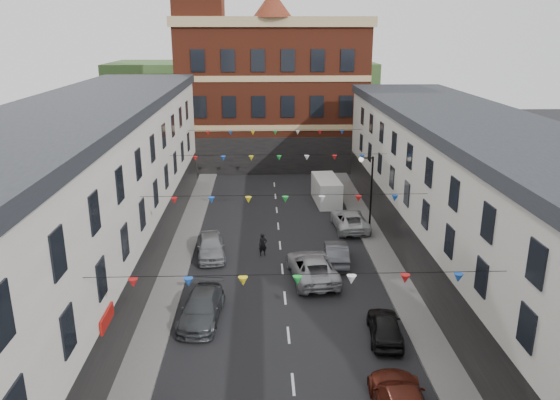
{
  "coord_description": "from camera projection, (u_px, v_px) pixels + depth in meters",
  "views": [
    {
      "loc": [
        -1.29,
        -24.23,
        14.79
      ],
      "look_at": [
        -0.12,
        8.78,
        4.43
      ],
      "focal_mm": 35.0,
      "sensor_mm": 36.0,
      "label": 1
    }
  ],
  "objects": [
    {
      "name": "ground",
      "position": [
        288.0,
        335.0,
        27.58
      ],
      "size": [
        160.0,
        160.0,
        0.0
      ],
      "primitive_type": "plane",
      "color": "black",
      "rests_on": "ground"
    },
    {
      "name": "pavement_left",
      "position": [
        158.0,
        316.0,
        29.23
      ],
      "size": [
        1.8,
        64.0,
        0.15
      ],
      "primitive_type": "cube",
      "color": "#605E5B",
      "rests_on": "ground"
    },
    {
      "name": "pavement_right",
      "position": [
        413.0,
        312.0,
        29.7
      ],
      "size": [
        1.8,
        64.0,
        0.15
      ],
      "primitive_type": "cube",
      "color": "#605E5B",
      "rests_on": "ground"
    },
    {
      "name": "terrace_left",
      "position": [
        46.0,
        232.0,
        26.53
      ],
      "size": [
        8.4,
        56.0,
        10.7
      ],
      "color": "beige",
      "rests_on": "ground"
    },
    {
      "name": "terrace_right",
      "position": [
        521.0,
        236.0,
        27.48
      ],
      "size": [
        8.4,
        56.0,
        9.7
      ],
      "color": "#B6B4AA",
      "rests_on": "ground"
    },
    {
      "name": "civic_building",
      "position": [
        272.0,
        91.0,
        61.32
      ],
      "size": [
        20.6,
        13.3,
        18.5
      ],
      "color": "maroon",
      "rests_on": "ground"
    },
    {
      "name": "clock_tower",
      "position": [
        200.0,
        28.0,
        56.22
      ],
      "size": [
        5.6,
        5.6,
        30.0
      ],
      "color": "maroon",
      "rests_on": "ground"
    },
    {
      "name": "distant_hill",
      "position": [
        243.0,
        95.0,
        85.06
      ],
      "size": [
        40.0,
        14.0,
        10.0
      ],
      "primitive_type": "cube",
      "color": "#2F5326",
      "rests_on": "ground"
    },
    {
      "name": "street_lamp",
      "position": [
        368.0,
        185.0,
        39.98
      ],
      "size": [
        1.1,
        0.36,
        6.0
      ],
      "color": "black",
      "rests_on": "ground"
    },
    {
      "name": "car_left_d",
      "position": [
        202.0,
        308.0,
        28.81
      ],
      "size": [
        2.43,
        5.07,
        1.43
      ],
      "primitive_type": "imported",
      "rotation": [
        0.0,
        0.0,
        -0.09
      ],
      "color": "#3B3E42",
      "rests_on": "ground"
    },
    {
      "name": "car_left_e",
      "position": [
        211.0,
        246.0,
        36.88
      ],
      "size": [
        2.36,
        4.72,
        1.54
      ],
      "primitive_type": "imported",
      "rotation": [
        0.0,
        0.0,
        0.12
      ],
      "color": "gray",
      "rests_on": "ground"
    },
    {
      "name": "car_right_d",
      "position": [
        385.0,
        327.0,
        27.08
      ],
      "size": [
        1.96,
        4.05,
        1.33
      ],
      "primitive_type": "imported",
      "rotation": [
        0.0,
        0.0,
        3.04
      ],
      "color": "black",
      "rests_on": "ground"
    },
    {
      "name": "car_right_e",
      "position": [
        336.0,
        253.0,
        35.95
      ],
      "size": [
        1.74,
        4.29,
        1.38
      ],
      "primitive_type": "imported",
      "rotation": [
        0.0,
        0.0,
        3.08
      ],
      "color": "#4C4D54",
      "rests_on": "ground"
    },
    {
      "name": "car_right_f",
      "position": [
        350.0,
        220.0,
        42.1
      ],
      "size": [
        2.62,
        5.3,
        1.44
      ],
      "primitive_type": "imported",
      "rotation": [
        0.0,
        0.0,
        3.18
      ],
      "color": "silver",
      "rests_on": "ground"
    },
    {
      "name": "moving_car",
      "position": [
        312.0,
        267.0,
        33.63
      ],
      "size": [
        3.23,
        5.89,
        1.56
      ],
      "primitive_type": "imported",
      "rotation": [
        0.0,
        0.0,
        3.26
      ],
      "color": "#A5A6AC",
      "rests_on": "ground"
    },
    {
      "name": "white_van",
      "position": [
        326.0,
        190.0,
        48.38
      ],
      "size": [
        2.27,
        5.22,
        2.26
      ],
      "primitive_type": "cube",
      "rotation": [
        0.0,
        0.0,
        0.06
      ],
      "color": "silver",
      "rests_on": "ground"
    },
    {
      "name": "pedestrian",
      "position": [
        263.0,
        245.0,
        37.06
      ],
      "size": [
        0.66,
        0.53,
        1.58
      ],
      "primitive_type": "imported",
      "rotation": [
        0.0,
        0.0,
        0.3
      ],
      "color": "black",
      "rests_on": "ground"
    }
  ]
}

